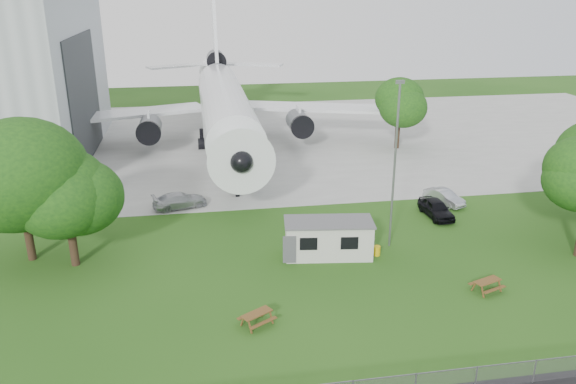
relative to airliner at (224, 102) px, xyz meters
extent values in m
plane|color=#35641E|center=(2.00, -35.86, -5.27)|extent=(160.00, 160.00, 0.00)
cube|color=#B7B7B2|center=(2.00, 2.14, -5.25)|extent=(120.00, 46.00, 0.03)
cube|color=#2D3033|center=(-14.93, -2.86, 1.48)|extent=(0.16, 16.00, 12.96)
cylinder|color=white|center=(0.00, -1.86, -0.17)|extent=(5.40, 34.00, 5.40)
cone|color=white|center=(0.00, -20.86, -0.17)|extent=(5.40, 5.50, 5.40)
cone|color=white|center=(0.00, 19.14, 0.63)|extent=(4.86, 9.00, 4.86)
cube|color=white|center=(-12.50, 1.34, -1.37)|extent=(21.36, 10.77, 0.36)
cube|color=white|center=(12.50, 1.34, -1.37)|extent=(21.36, 10.77, 0.36)
cube|color=white|center=(0.00, 19.14, 6.33)|extent=(0.46, 9.96, 12.17)
cylinder|color=#515459|center=(-8.50, -2.36, -2.27)|extent=(2.50, 4.20, 2.50)
cylinder|color=#515459|center=(8.50, -2.36, -2.27)|extent=(2.50, 4.20, 2.50)
cylinder|color=#515459|center=(0.00, 18.14, 2.63)|extent=(2.60, 4.50, 2.60)
cylinder|color=black|center=(0.00, -17.36, -4.07)|extent=(0.36, 0.36, 2.40)
cylinder|color=black|center=(-2.80, -0.86, -4.07)|extent=(0.44, 0.44, 2.40)
cylinder|color=black|center=(2.80, -0.86, -4.07)|extent=(0.44, 0.44, 2.40)
cube|color=beige|center=(5.41, -30.40, -4.02)|extent=(6.27, 3.23, 2.50)
cube|color=#59595B|center=(5.41, -30.40, -2.71)|extent=(6.49, 3.46, 0.12)
cylinder|color=gold|center=(8.81, -31.00, -4.92)|extent=(0.50, 0.50, 0.70)
cylinder|color=slate|center=(10.20, -29.66, 0.73)|extent=(0.16, 0.16, 12.00)
cylinder|color=#382619|center=(-15.18, -27.60, -3.52)|extent=(0.56, 0.56, 3.51)
sphere|color=#2B6515|center=(-15.18, -27.60, 0.77)|extent=(9.23, 9.23, 9.23)
cylinder|color=#382619|center=(-12.03, -28.99, -3.85)|extent=(0.56, 0.56, 2.85)
sphere|color=#2B6515|center=(-12.03, -28.99, -0.36)|extent=(6.94, 6.94, 6.94)
cylinder|color=#382619|center=(19.82, -4.43, -3.72)|extent=(0.56, 0.56, 3.10)
sphere|color=#2B6515|center=(19.82, -4.43, 0.06)|extent=(6.04, 6.04, 6.04)
imported|color=black|center=(15.82, -25.01, -4.54)|extent=(1.93, 4.35, 1.46)
imported|color=#A6A8AD|center=(17.70, -22.40, -4.64)|extent=(2.81, 4.06, 1.27)
imported|color=#B8BAC0|center=(-5.10, -19.48, -4.60)|extent=(4.91, 2.99, 1.33)
camera|label=1|loc=(-3.30, -65.33, 12.72)|focal=35.00mm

